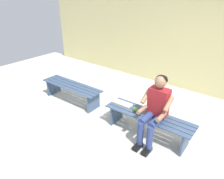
# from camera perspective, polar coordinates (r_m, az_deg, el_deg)

# --- Properties ---
(ground_plane) EXTENTS (10.00, 7.00, 0.04)m
(ground_plane) POSITION_cam_1_polar(r_m,az_deg,el_deg) (3.99, -11.49, -13.49)
(ground_plane) COLOR beige
(brick_wall) EXTENTS (9.50, 0.24, 2.45)m
(brick_wall) POSITION_cam_1_polar(r_m,az_deg,el_deg) (5.84, 18.60, 12.27)
(brick_wall) COLOR #D1C684
(brick_wall) RESTS_ON ground
(bench_near) EXTENTS (1.68, 0.48, 0.44)m
(bench_near) POSITION_cam_1_polar(r_m,az_deg,el_deg) (3.87, 10.04, -8.25)
(bench_near) COLOR #384C6B
(bench_near) RESTS_ON ground
(bench_far) EXTENTS (1.64, 0.48, 0.44)m
(bench_far) POSITION_cam_1_polar(r_m,az_deg,el_deg) (5.03, -11.16, 0.17)
(bench_far) COLOR #384C6B
(bench_far) RESTS_ON ground
(person_seated) EXTENTS (0.50, 0.69, 1.24)m
(person_seated) POSITION_cam_1_polar(r_m,az_deg,el_deg) (3.55, 11.87, -5.18)
(person_seated) COLOR maroon
(person_seated) RESTS_ON ground
(apple) EXTENTS (0.09, 0.09, 0.09)m
(apple) POSITION_cam_1_polar(r_m,az_deg,el_deg) (3.86, 6.59, -5.47)
(apple) COLOR #72B738
(apple) RESTS_ON bench_near
(book_open) EXTENTS (0.42, 0.17, 0.02)m
(book_open) POSITION_cam_1_polar(r_m,az_deg,el_deg) (4.10, 2.87, -3.83)
(book_open) COLOR white
(book_open) RESTS_ON bench_near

